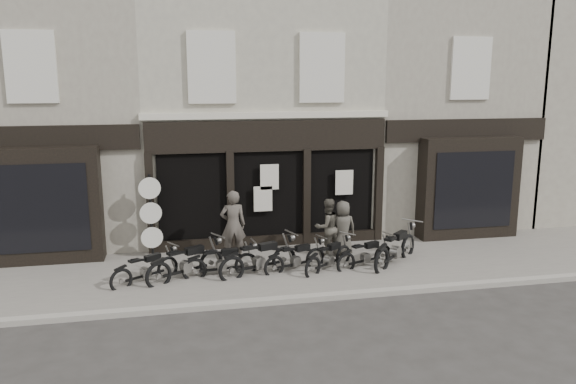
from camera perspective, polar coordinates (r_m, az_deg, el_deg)
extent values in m
plane|color=#2D2B28|center=(14.46, 0.06, -9.19)|extent=(90.00, 90.00, 0.00)
cube|color=#67615B|center=(15.27, -0.63, -7.81)|extent=(30.00, 4.20, 0.12)
cube|color=gray|center=(13.30, 1.17, -10.80)|extent=(30.00, 0.25, 0.13)
cube|color=#AFAB96|center=(19.47, -3.54, 8.52)|extent=(7.20, 6.00, 8.20)
cube|color=black|center=(16.48, -1.99, 5.72)|extent=(7.10, 0.18, 0.90)
cube|color=black|center=(16.85, -1.98, -0.87)|extent=(6.50, 0.10, 2.95)
cube|color=black|center=(17.10, -1.91, -5.11)|extent=(7.10, 0.20, 0.44)
cube|color=beige|center=(16.46, -2.03, 7.81)|extent=(7.30, 0.22, 0.18)
cube|color=beige|center=(16.24, -7.77, 12.43)|extent=(1.35, 0.12, 2.00)
cube|color=black|center=(16.27, -7.78, 12.42)|extent=(1.05, 0.06, 1.70)
cube|color=beige|center=(16.77, 3.47, 12.48)|extent=(1.35, 0.12, 2.00)
cube|color=black|center=(16.80, 3.44, 12.48)|extent=(1.05, 0.06, 1.70)
cube|color=black|center=(16.55, -13.80, -1.25)|extent=(0.22, 0.22, 3.00)
cube|color=black|center=(16.61, -5.85, -0.93)|extent=(0.22, 0.22, 3.00)
cube|color=black|center=(16.99, 1.89, -0.60)|extent=(0.22, 0.22, 3.00)
cube|color=black|center=(17.65, 9.17, -0.28)|extent=(0.22, 0.22, 3.00)
cube|color=silver|center=(16.53, -1.89, 1.54)|extent=(0.55, 0.04, 0.75)
cube|color=silver|center=(17.10, 5.73, 0.97)|extent=(0.55, 0.04, 0.75)
cube|color=silver|center=(16.62, -2.56, -0.70)|extent=(0.55, 0.04, 0.75)
cube|color=gray|center=(19.61, -22.41, 7.70)|extent=(5.50, 6.00, 8.20)
cube|color=black|center=(16.66, -23.86, -1.31)|extent=(3.20, 0.70, 3.20)
cube|color=black|center=(16.33, -24.11, -1.57)|extent=(2.60, 0.06, 2.40)
cube|color=black|center=(16.68, -24.15, 4.96)|extent=(5.40, 0.16, 0.70)
cube|color=beige|center=(16.61, -24.69, 11.48)|extent=(1.30, 0.10, 1.90)
cube|color=black|center=(16.64, -24.67, 11.48)|extent=(1.00, 0.06, 1.60)
cube|color=gray|center=(21.30, 13.82, 8.47)|extent=(5.50, 6.00, 8.20)
cube|color=black|center=(18.62, 17.84, 0.40)|extent=(3.20, 0.70, 3.20)
cube|color=black|center=(18.32, 18.37, 0.19)|extent=(2.60, 0.06, 2.40)
cube|color=black|center=(18.64, 17.73, 6.01)|extent=(5.40, 0.16, 0.70)
cube|color=beige|center=(18.58, 18.08, 11.85)|extent=(1.30, 0.10, 1.90)
cube|color=black|center=(18.60, 18.03, 11.85)|extent=(1.00, 0.06, 1.60)
torus|color=black|center=(14.93, -12.14, -7.55)|extent=(0.56, 0.40, 0.61)
torus|color=black|center=(14.31, -16.59, -8.63)|extent=(0.56, 0.40, 0.61)
cube|color=black|center=(14.62, -14.31, -8.22)|extent=(0.92, 0.63, 0.05)
cube|color=gray|center=(14.61, -14.26, -7.93)|extent=(0.27, 0.25, 0.24)
cube|color=black|center=(14.60, -13.59, -6.49)|extent=(0.43, 0.36, 0.15)
cube|color=black|center=(14.35, -15.33, -6.74)|extent=(0.33, 0.30, 0.05)
cylinder|color=gray|center=(14.85, -11.59, -5.21)|extent=(0.31, 0.46, 0.03)
torus|color=black|center=(14.98, -7.82, -7.11)|extent=(0.67, 0.44, 0.72)
torus|color=black|center=(14.25, -13.02, -8.30)|extent=(0.67, 0.44, 0.72)
cube|color=black|center=(14.62, -10.35, -7.86)|extent=(1.12, 0.67, 0.06)
cube|color=gray|center=(14.60, -10.29, -7.53)|extent=(0.31, 0.29, 0.28)
cube|color=black|center=(14.60, -9.49, -5.84)|extent=(0.51, 0.40, 0.18)
cube|color=black|center=(14.30, -11.52, -6.11)|extent=(0.38, 0.34, 0.06)
cylinder|color=gray|center=(14.90, -7.15, -4.39)|extent=(0.34, 0.55, 0.04)
torus|color=black|center=(14.86, -4.26, -7.36)|extent=(0.64, 0.17, 0.64)
torus|color=black|center=(14.59, -9.48, -7.85)|extent=(0.64, 0.17, 0.64)
cube|color=black|center=(14.72, -6.84, -7.75)|extent=(1.11, 0.20, 0.06)
cube|color=gray|center=(14.70, -6.78, -7.46)|extent=(0.25, 0.20, 0.24)
cube|color=black|center=(14.64, -5.95, -6.06)|extent=(0.45, 0.22, 0.16)
cube|color=black|center=(14.52, -7.98, -6.10)|extent=(0.30, 0.22, 0.06)
cylinder|color=gray|center=(14.72, -3.52, -4.99)|extent=(0.11, 0.54, 0.03)
torus|color=black|center=(15.08, -0.43, -6.86)|extent=(0.72, 0.35, 0.73)
torus|color=black|center=(14.36, -5.76, -7.87)|extent=(0.72, 0.35, 0.73)
cube|color=black|center=(14.72, -3.02, -7.52)|extent=(1.21, 0.50, 0.06)
cube|color=gray|center=(14.70, -2.95, -7.19)|extent=(0.31, 0.27, 0.28)
cube|color=black|center=(14.70, -2.09, -5.52)|extent=(0.53, 0.35, 0.18)
cube|color=black|center=(14.41, -4.17, -5.72)|extent=(0.38, 0.31, 0.06)
cylinder|color=gray|center=(14.99, 0.34, -4.14)|extent=(0.26, 0.60, 0.04)
torus|color=black|center=(15.35, 2.78, -6.78)|extent=(0.60, 0.29, 0.61)
torus|color=black|center=(14.68, -1.42, -7.63)|extent=(0.60, 0.29, 0.61)
cube|color=black|center=(15.01, 0.73, -7.33)|extent=(1.01, 0.42, 0.05)
cube|color=gray|center=(15.00, 0.79, -7.06)|extent=(0.26, 0.23, 0.23)
cube|color=black|center=(15.01, 1.48, -5.69)|extent=(0.44, 0.29, 0.15)
cube|color=black|center=(14.74, -0.15, -5.86)|extent=(0.31, 0.26, 0.05)
cylinder|color=gray|center=(15.28, 3.41, -4.55)|extent=(0.21, 0.50, 0.03)
torus|color=black|center=(15.59, 5.61, -6.50)|extent=(0.55, 0.44, 0.62)
torus|color=black|center=(14.58, 2.53, -7.74)|extent=(0.55, 0.44, 0.62)
cube|color=black|center=(15.09, 4.12, -7.24)|extent=(0.90, 0.70, 0.06)
cube|color=gray|center=(15.08, 4.17, -6.95)|extent=(0.28, 0.26, 0.24)
cube|color=black|center=(15.14, 4.69, -5.50)|extent=(0.43, 0.38, 0.16)
cube|color=black|center=(14.74, 3.49, -5.81)|extent=(0.33, 0.31, 0.06)
cylinder|color=gray|center=(15.57, 6.09, -4.20)|extent=(0.35, 0.44, 0.03)
torus|color=black|center=(15.82, 9.61, -6.37)|extent=(0.60, 0.29, 0.61)
torus|color=black|center=(15.02, 5.90, -7.24)|extent=(0.60, 0.29, 0.61)
cube|color=black|center=(15.43, 7.80, -6.92)|extent=(1.01, 0.42, 0.05)
cube|color=gray|center=(15.41, 7.86, -6.66)|extent=(0.26, 0.23, 0.23)
cube|color=black|center=(15.45, 8.50, -5.32)|extent=(0.44, 0.29, 0.15)
cube|color=black|center=(15.13, 7.07, -5.50)|extent=(0.31, 0.26, 0.05)
cylinder|color=gray|center=(15.78, 10.21, -4.20)|extent=(0.21, 0.50, 0.03)
torus|color=black|center=(16.46, 12.05, -5.49)|extent=(0.63, 0.58, 0.76)
torus|color=black|center=(15.06, 9.49, -6.99)|extent=(0.63, 0.58, 0.76)
cube|color=black|center=(15.77, 10.82, -6.36)|extent=(1.02, 0.93, 0.07)
cube|color=gray|center=(15.76, 10.87, -6.03)|extent=(0.33, 0.33, 0.29)
cube|color=black|center=(15.87, 11.35, -4.33)|extent=(0.51, 0.48, 0.19)
cube|color=black|center=(15.32, 10.36, -4.70)|extent=(0.40, 0.39, 0.07)
cylinder|color=gray|center=(16.48, 12.51, -2.83)|extent=(0.46, 0.51, 0.04)
imported|color=#49423C|center=(15.69, -5.61, -3.36)|extent=(0.72, 0.48, 1.96)
imported|color=#474339|center=(16.07, 4.03, -3.56)|extent=(0.93, 0.80, 1.64)
imported|color=#433F38|center=(16.09, 5.57, -3.68)|extent=(0.79, 0.52, 1.58)
cylinder|color=black|center=(16.53, -13.53, -6.72)|extent=(0.39, 0.39, 0.07)
cylinder|color=black|center=(16.19, -13.73, -2.61)|extent=(0.08, 0.08, 2.51)
cylinder|color=black|center=(15.97, -13.88, 0.39)|extent=(0.61, 0.11, 0.61)
cylinder|color=beige|center=(15.95, -13.89, 0.38)|extent=(0.61, 0.08, 0.61)
cylinder|color=black|center=(16.12, -13.76, -2.08)|extent=(0.61, 0.11, 0.61)
cylinder|color=beige|center=(16.10, -13.77, -2.10)|extent=(0.61, 0.08, 0.61)
cylinder|color=black|center=(16.30, -13.64, -4.50)|extent=(0.61, 0.11, 0.61)
cylinder|color=beige|center=(16.27, -13.65, -4.52)|extent=(0.61, 0.08, 0.61)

